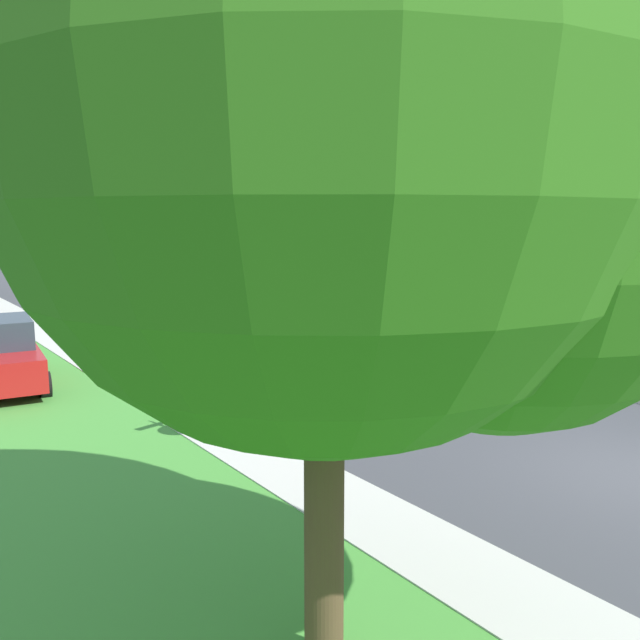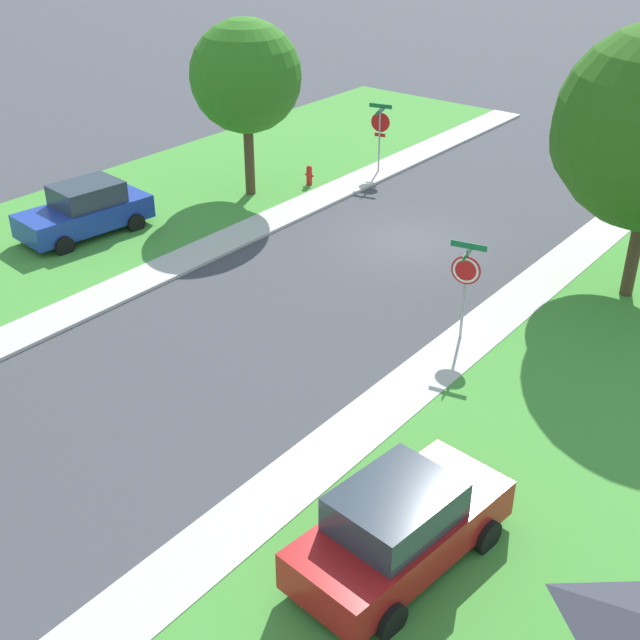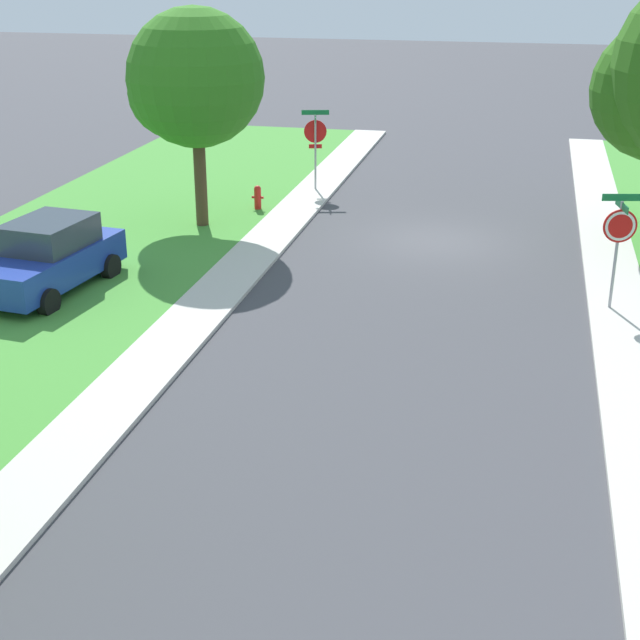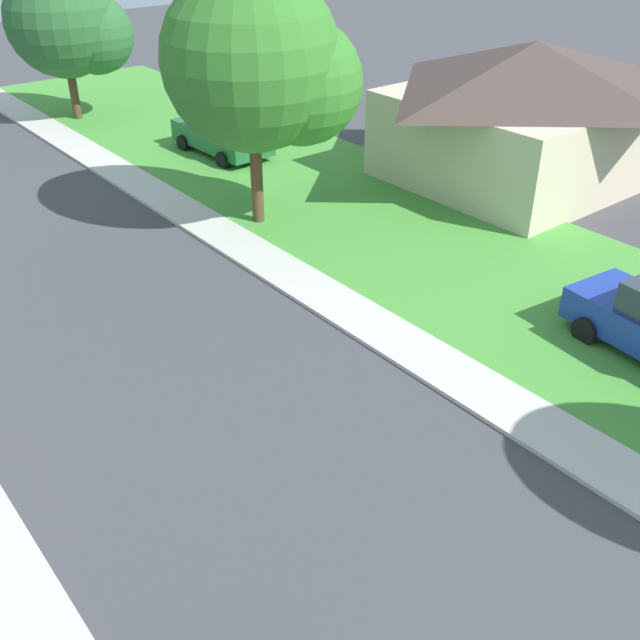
{
  "view_description": "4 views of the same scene",
  "coord_description": "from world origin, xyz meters",
  "px_view_note": "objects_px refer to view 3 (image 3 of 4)",
  "views": [
    {
      "loc": [
        -10.13,
        -4.83,
        4.08
      ],
      "look_at": [
        0.18,
        9.31,
        1.4
      ],
      "focal_mm": 35.79,
      "sensor_mm": 36.0,
      "label": 1
    },
    {
      "loc": [
        -13.11,
        21.42,
        10.99
      ],
      "look_at": [
        -2.49,
        7.95,
        1.4
      ],
      "focal_mm": 46.51,
      "sensor_mm": 36.0,
      "label": 2
    },
    {
      "loc": [
        -2.38,
        25.56,
        7.84
      ],
      "look_at": [
        1.15,
        9.98,
        1.4
      ],
      "focal_mm": 52.24,
      "sensor_mm": 36.0,
      "label": 3
    },
    {
      "loc": [
        -5.59,
        0.43,
        9.16
      ],
      "look_at": [
        2.47,
        10.44,
        1.4
      ],
      "focal_mm": 41.26,
      "sensor_mm": 36.0,
      "label": 4
    }
  ],
  "objects_px": {
    "car_blue_behind_trees": "(48,257)",
    "tree_sidewalk_mid": "(190,82)",
    "stop_sign_near_corner": "(315,137)",
    "stop_sign_far_corner": "(619,233)",
    "fire_hydrant": "(258,198)"
  },
  "relations": [
    {
      "from": "stop_sign_far_corner",
      "to": "fire_hydrant",
      "type": "height_order",
      "value": "stop_sign_far_corner"
    },
    {
      "from": "stop_sign_near_corner",
      "to": "tree_sidewalk_mid",
      "type": "distance_m",
      "value": 5.96
    },
    {
      "from": "stop_sign_near_corner",
      "to": "stop_sign_far_corner",
      "type": "xyz_separation_m",
      "value": [
        -9.16,
        9.51,
        0.01
      ]
    },
    {
      "from": "tree_sidewalk_mid",
      "to": "stop_sign_far_corner",
      "type": "bearing_deg",
      "value": 158.27
    },
    {
      "from": "car_blue_behind_trees",
      "to": "tree_sidewalk_mid",
      "type": "relative_size",
      "value": 0.71
    },
    {
      "from": "car_blue_behind_trees",
      "to": "fire_hydrant",
      "type": "bearing_deg",
      "value": -109.14
    },
    {
      "from": "car_blue_behind_trees",
      "to": "tree_sidewalk_mid",
      "type": "bearing_deg",
      "value": -103.58
    },
    {
      "from": "stop_sign_near_corner",
      "to": "car_blue_behind_trees",
      "type": "height_order",
      "value": "stop_sign_near_corner"
    },
    {
      "from": "tree_sidewalk_mid",
      "to": "stop_sign_near_corner",
      "type": "bearing_deg",
      "value": -117.66
    },
    {
      "from": "car_blue_behind_trees",
      "to": "fire_hydrant",
      "type": "relative_size",
      "value": 5.4
    },
    {
      "from": "stop_sign_near_corner",
      "to": "tree_sidewalk_mid",
      "type": "height_order",
      "value": "tree_sidewalk_mid"
    },
    {
      "from": "stop_sign_near_corner",
      "to": "fire_hydrant",
      "type": "relative_size",
      "value": 3.34
    },
    {
      "from": "stop_sign_far_corner",
      "to": "tree_sidewalk_mid",
      "type": "distance_m",
      "value": 12.81
    },
    {
      "from": "stop_sign_near_corner",
      "to": "tree_sidewalk_mid",
      "type": "bearing_deg",
      "value": 62.34
    },
    {
      "from": "stop_sign_near_corner",
      "to": "stop_sign_far_corner",
      "type": "relative_size",
      "value": 1.0
    }
  ]
}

